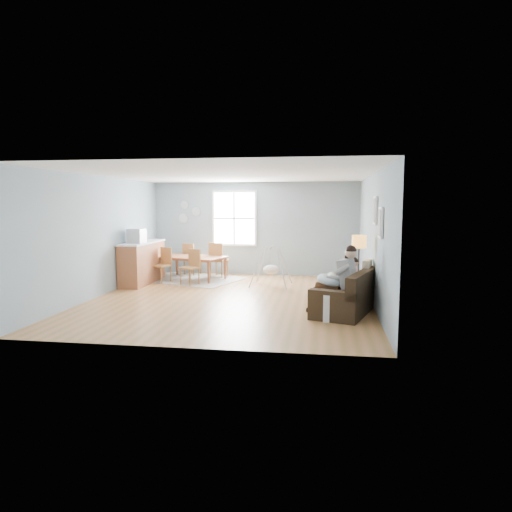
% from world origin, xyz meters
% --- Properties ---
extents(room, '(8.40, 9.40, 3.90)m').
position_xyz_m(room, '(0.00, 0.00, 2.42)').
color(room, olive).
extents(window, '(1.32, 0.08, 1.62)m').
position_xyz_m(window, '(-0.60, 3.46, 1.65)').
color(window, white).
rests_on(window, room).
extents(pictures, '(0.05, 1.34, 0.74)m').
position_xyz_m(pictures, '(2.97, -1.05, 1.85)').
color(pictures, white).
rests_on(pictures, room).
extents(wall_plates, '(0.67, 0.02, 0.66)m').
position_xyz_m(wall_plates, '(-2.00, 3.47, 1.83)').
color(wall_plates, '#AAC0CD').
rests_on(wall_plates, room).
extents(sofa, '(1.45, 2.18, 0.82)m').
position_xyz_m(sofa, '(2.51, -0.84, 0.29)').
color(sofa, black).
rests_on(sofa, room).
extents(green_throw, '(1.07, 0.97, 0.04)m').
position_xyz_m(green_throw, '(2.64, -0.18, 0.52)').
color(green_throw, '#125122').
rests_on(green_throw, sofa).
extents(beige_pillow, '(0.24, 0.48, 0.46)m').
position_xyz_m(beige_pillow, '(2.87, -0.41, 0.73)').
color(beige_pillow, '#BAAE8E').
rests_on(beige_pillow, sofa).
extents(father, '(0.99, 0.63, 1.32)m').
position_xyz_m(father, '(2.29, -1.07, 0.70)').
color(father, gray).
rests_on(father, sofa).
extents(nursing_pillow, '(0.72, 0.71, 0.22)m').
position_xyz_m(nursing_pillow, '(2.15, -1.03, 0.64)').
color(nursing_pillow, silver).
rests_on(nursing_pillow, father).
extents(infant, '(0.14, 0.35, 0.13)m').
position_xyz_m(infant, '(2.15, -0.99, 0.71)').
color(infant, silver).
rests_on(infant, nursing_pillow).
extents(toddler, '(0.57, 0.37, 0.84)m').
position_xyz_m(toddler, '(2.50, -0.63, 0.70)').
color(toddler, silver).
rests_on(toddler, sofa).
extents(floor_lamp, '(0.29, 0.29, 1.44)m').
position_xyz_m(floor_lamp, '(2.70, -0.31, 1.20)').
color(floor_lamp, black).
rests_on(floor_lamp, room).
extents(storage_cube, '(0.46, 0.41, 0.48)m').
position_xyz_m(storage_cube, '(2.20, -1.57, 0.24)').
color(storage_cube, silver).
rests_on(storage_cube, room).
extents(rug, '(3.03, 2.65, 0.01)m').
position_xyz_m(rug, '(-1.60, 2.35, 0.01)').
color(rug, '#A19C93').
rests_on(rug, room).
extents(dining_table, '(2.05, 1.54, 0.64)m').
position_xyz_m(dining_table, '(-1.60, 2.35, 0.32)').
color(dining_table, brown).
rests_on(dining_table, rug).
extents(chair_sw, '(0.55, 0.55, 0.91)m').
position_xyz_m(chair_sw, '(-2.23, 1.90, 0.52)').
color(chair_sw, '#935732').
rests_on(chair_sw, rug).
extents(chair_se, '(0.55, 0.55, 0.91)m').
position_xyz_m(chair_se, '(-1.36, 1.60, 0.52)').
color(chair_se, '#935732').
rests_on(chair_se, rug).
extents(chair_nw, '(0.55, 0.55, 0.93)m').
position_xyz_m(chair_nw, '(-1.83, 3.09, 0.53)').
color(chair_nw, '#935732').
rests_on(chair_nw, rug).
extents(chair_ne, '(0.54, 0.54, 0.99)m').
position_xyz_m(chair_ne, '(-0.96, 2.79, 0.57)').
color(chair_ne, '#935732').
rests_on(chair_ne, rug).
extents(counter, '(0.58, 1.95, 1.09)m').
position_xyz_m(counter, '(-2.70, 1.60, 0.55)').
color(counter, brown).
rests_on(counter, room).
extents(monitor, '(0.42, 0.40, 0.36)m').
position_xyz_m(monitor, '(-2.69, 1.23, 1.27)').
color(monitor, '#ABABB0').
rests_on(monitor, counter).
extents(baby_swing, '(1.02, 1.04, 0.98)m').
position_xyz_m(baby_swing, '(0.70, 1.63, 0.44)').
color(baby_swing, '#ABABB0').
rests_on(baby_swing, room).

